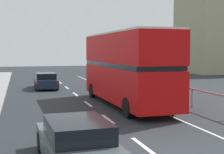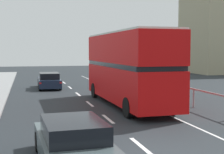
{
  "view_description": "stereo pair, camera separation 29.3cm",
  "coord_description": "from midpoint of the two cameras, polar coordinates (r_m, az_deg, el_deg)",
  "views": [
    {
      "loc": [
        -4.02,
        -9.53,
        3.24
      ],
      "look_at": [
        0.05,
        4.86,
        2.04
      ],
      "focal_mm": 53.13,
      "sensor_mm": 36.0,
      "label": 1
    },
    {
      "loc": [
        -3.74,
        -9.6,
        3.24
      ],
      "look_at": [
        0.05,
        4.86,
        2.04
      ],
      "focal_mm": 53.13,
      "sensor_mm": 36.0,
      "label": 2
    }
  ],
  "objects": [
    {
      "name": "bridge_side_railing",
      "position": [
        20.93,
        10.9,
        -1.95
      ],
      "size": [
        0.1,
        42.0,
        1.09
      ],
      "color": "gray",
      "rests_on": "ground"
    },
    {
      "name": "hatchback_car_near",
      "position": [
        9.64,
        -7.02,
        -11.09
      ],
      "size": [
        2.01,
        4.35,
        1.31
      ],
      "rotation": [
        0.0,
        0.0,
        0.04
      ],
      "color": "#435054",
      "rests_on": "ground"
    },
    {
      "name": "sedan_car_ahead",
      "position": [
        28.78,
        -11.6,
        -0.66
      ],
      "size": [
        1.89,
        4.58,
        1.35
      ],
      "rotation": [
        0.0,
        0.0,
        -0.02
      ],
      "color": "#182338",
      "rests_on": "ground"
    },
    {
      "name": "ground_plane",
      "position": [
        10.83,
        6.14,
        -13.09
      ],
      "size": [
        73.13,
        120.0,
        0.1
      ],
      "primitive_type": "cube",
      "color": "#23292D"
    },
    {
      "name": "double_decker_bus_red",
      "position": [
        19.42,
        2.01,
        1.79
      ],
      "size": [
        2.74,
        10.21,
        4.27
      ],
      "rotation": [
        0.0,
        0.0,
        0.02
      ],
      "color": "red",
      "rests_on": "ground"
    },
    {
      "name": "lane_paint_markings",
      "position": [
        19.28,
        2.15,
        -5.07
      ],
      "size": [
        3.33,
        46.0,
        0.01
      ],
      "color": "silver",
      "rests_on": "ground"
    }
  ]
}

